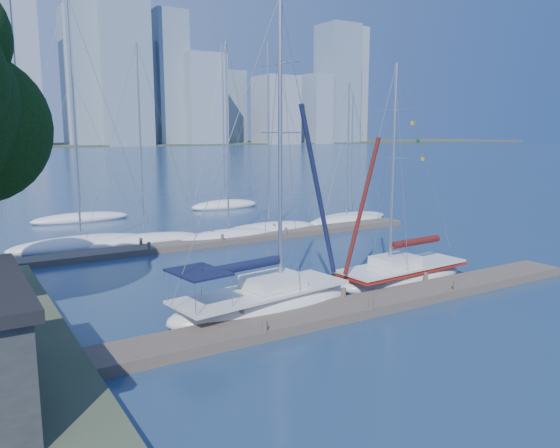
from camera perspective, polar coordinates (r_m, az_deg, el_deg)
ground at (r=23.57m, az=8.01°, el=-9.03°), size 700.00×700.00×0.00m
near_dock at (r=23.51m, az=8.03°, el=-8.57°), size 26.00×2.00×0.40m
far_dock at (r=37.67m, az=-5.20°, el=-1.64°), size 30.00×1.80×0.36m
sailboat_navy at (r=22.87m, az=-1.90°, el=-6.78°), size 8.69×3.85×13.37m
sailboat_maroon at (r=28.14m, az=12.64°, el=-4.21°), size 7.82×2.99×11.19m
bg_boat_0 at (r=37.88m, az=-20.04°, el=-1.94°), size 9.28×3.06×16.27m
bg_boat_1 at (r=37.98m, az=-13.97°, el=-1.68°), size 8.10×3.30×13.47m
bg_boat_2 at (r=38.55m, az=-5.37°, el=-1.25°), size 7.97×4.86×13.84m
bg_boat_3 at (r=40.85m, az=-1.20°, el=-0.57°), size 8.56×4.94×14.25m
bg_boat_4 at (r=45.53m, az=6.95°, el=0.37°), size 7.61×2.40×11.79m
bg_boat_5 at (r=47.34m, az=7.36°, el=0.68°), size 7.75×4.21×10.97m
bg_boat_6 at (r=49.43m, az=-20.08°, el=0.58°), size 8.16×2.59×12.39m
bg_boat_7 at (r=54.75m, az=-5.80°, el=2.02°), size 7.50×4.85×16.20m
skyline at (r=310.80m, az=-25.89°, el=13.71°), size 504.50×51.31×110.41m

